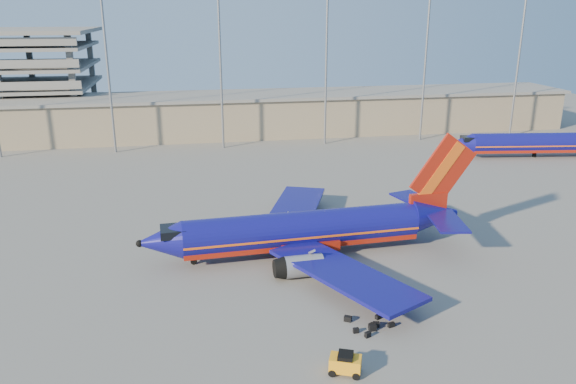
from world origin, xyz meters
The scene contains 7 objects.
ground centered at (0.00, 0.00, 0.00)m, with size 220.00×220.00×0.00m, color slate.
terminal_building centered at (10.00, 58.00, 4.32)m, with size 122.00×16.00×8.50m.
light_mast_row centered at (5.00, 46.00, 17.55)m, with size 101.60×1.60×28.65m.
aircraft_main centered at (0.74, -5.09, 2.67)m, with size 36.99×35.54×12.52m.
aircraft_second centered at (50.44, 28.68, 2.63)m, with size 33.79×13.08×11.47m.
baggage_tug centered at (-1.30, -26.36, 0.86)m, with size 2.64×2.14×1.64m.
luggage_pile centered at (2.37, -20.71, 0.23)m, with size 3.98×3.21×0.53m.
Camera 1 is at (-11.55, -59.76, 25.07)m, focal length 35.00 mm.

